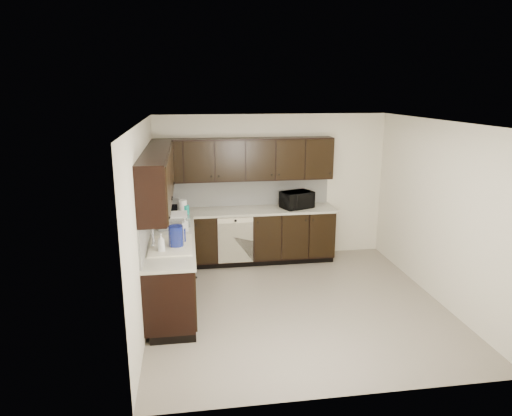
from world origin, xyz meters
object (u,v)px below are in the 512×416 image
at_px(toaster_oven, 170,206).
at_px(blue_pitcher, 176,237).
at_px(microwave, 297,200).
at_px(storage_bin, 170,221).
at_px(sink, 171,251).

distance_m(toaster_oven, blue_pitcher, 1.75).
relative_size(microwave, storage_bin, 1.08).
height_order(storage_bin, blue_pitcher, blue_pitcher).
height_order(toaster_oven, storage_bin, toaster_oven).
bearing_deg(toaster_oven, microwave, -2.91).
height_order(microwave, storage_bin, microwave).
relative_size(storage_bin, blue_pitcher, 1.68).
bearing_deg(storage_bin, sink, -88.01).
distance_m(sink, storage_bin, 0.89).
relative_size(microwave, blue_pitcher, 1.82).
height_order(sink, toaster_oven, sink).
height_order(sink, blue_pitcher, blue_pitcher).
xyz_separation_m(microwave, storage_bin, (-2.09, -0.81, -0.05)).
height_order(sink, microwave, microwave).
distance_m(toaster_oven, storage_bin, 0.83).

